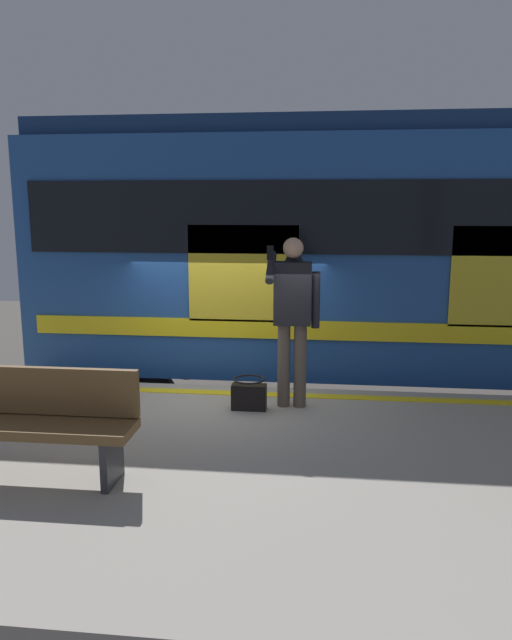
{
  "coord_description": "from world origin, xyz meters",
  "views": [
    {
      "loc": [
        -1.23,
        7.16,
        3.23
      ],
      "look_at": [
        -0.44,
        0.3,
        1.9
      ],
      "focal_mm": 34.0,
      "sensor_mm": 36.0,
      "label": 1
    }
  ],
  "objects_px": {
    "train_carriage": "(367,246)",
    "handbag": "(249,395)",
    "bench": "(29,419)",
    "passenger": "(293,308)"
  },
  "relations": [
    {
      "from": "bench",
      "to": "train_carriage",
      "type": "bearing_deg",
      "value": -123.39
    },
    {
      "from": "train_carriage",
      "to": "passenger",
      "type": "xyz_separation_m",
      "value": [
        0.93,
        2.51,
        -0.5
      ]
    },
    {
      "from": "passenger",
      "to": "handbag",
      "type": "bearing_deg",
      "value": 21.06
    },
    {
      "from": "train_carriage",
      "to": "bench",
      "type": "height_order",
      "value": "train_carriage"
    },
    {
      "from": "passenger",
      "to": "handbag",
      "type": "height_order",
      "value": "passenger"
    },
    {
      "from": "train_carriage",
      "to": "handbag",
      "type": "height_order",
      "value": "train_carriage"
    },
    {
      "from": "passenger",
      "to": "train_carriage",
      "type": "bearing_deg",
      "value": -110.37
    },
    {
      "from": "train_carriage",
      "to": "handbag",
      "type": "relative_size",
      "value": 24.21
    },
    {
      "from": "handbag",
      "to": "bench",
      "type": "bearing_deg",
      "value": 49.13
    },
    {
      "from": "train_carriage",
      "to": "passenger",
      "type": "height_order",
      "value": "train_carriage"
    }
  ]
}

